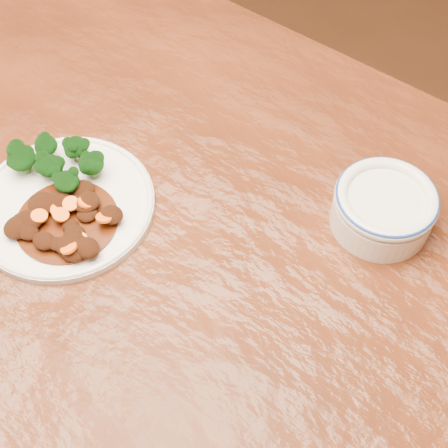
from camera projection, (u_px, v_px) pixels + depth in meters
The scene contains 6 objects.
ground at pixel (157, 383), 1.50m from camera, with size 4.00×4.00×0.00m, color #421F10.
dining_table at pixel (118, 221), 0.95m from camera, with size 1.53×0.95×0.75m.
dinner_plate at pixel (65, 204), 0.86m from camera, with size 0.25×0.25×0.02m.
broccoli_florets at pixel (56, 162), 0.86m from camera, with size 0.12×0.10×0.04m.
mince_stew at pixel (62, 219), 0.83m from camera, with size 0.15×0.14×0.03m.
dip_bowl at pixel (384, 207), 0.82m from camera, with size 0.14×0.14×0.06m.
Camera 1 is at (0.45, -0.35, 1.44)m, focal length 50.00 mm.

